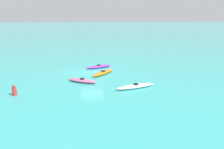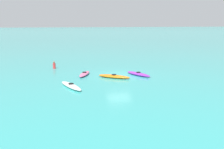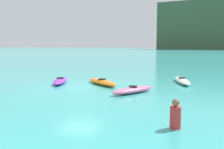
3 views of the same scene
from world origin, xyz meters
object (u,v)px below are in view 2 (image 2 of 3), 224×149
kayak_orange (114,76)px  kayak_white (71,86)px  kayak_purple (138,74)px  kayak_pink (84,74)px  person_near_shore (54,65)px

kayak_orange → kayak_white: bearing=29.9°
kayak_purple → kayak_white: bearing=22.6°
kayak_pink → kayak_orange: bearing=143.2°
kayak_pink → kayak_orange: same height
kayak_purple → kayak_orange: (2.76, 0.44, 0.00)m
kayak_purple → kayak_orange: bearing=9.1°
kayak_orange → person_near_shore: 8.75m
kayak_pink → kayak_orange: (-2.63, 1.96, -0.00)m
kayak_orange → person_near_shore: (5.47, -6.83, 0.22)m
kayak_pink → kayak_orange: 3.28m
kayak_orange → kayak_pink: bearing=-36.8°
kayak_purple → kayak_white: 7.86m
kayak_pink → kayak_purple: bearing=164.2°
kayak_purple → person_near_shore: (8.23, -6.38, 0.22)m
kayak_purple → kayak_pink: size_ratio=1.12×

